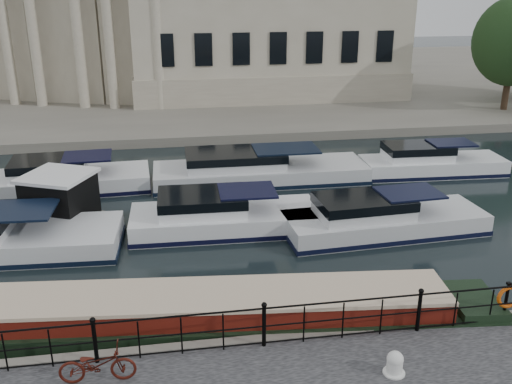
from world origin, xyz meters
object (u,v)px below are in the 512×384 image
Objects in this scene: narrowboat at (213,320)px; mooring_bollard at (395,363)px; bicycle at (97,364)px; harbour_hut at (61,202)px; life_ring_post at (508,297)px.

mooring_bollard is at bearing -33.42° from narrowboat.
bicycle is 2.96× the size of mooring_bollard.
harbour_hut is at bearing 14.85° from bicycle.
harbour_hut is (-9.00, 11.28, 0.13)m from mooring_bollard.
life_ring_post is at bearing -83.48° from bicycle.
mooring_bollard is at bearing -94.84° from bicycle.
harbour_hut is (-2.35, 10.46, -0.04)m from bicycle.
bicycle is 10.72m from harbour_hut.
harbour_hut reaches higher than life_ring_post.
narrowboat is 9.65m from harbour_hut.
bicycle is at bearing -52.73° from harbour_hut.
bicycle is 10.43m from life_ring_post.
narrowboat is at bearing 140.94° from mooring_bollard.
bicycle reaches higher than narrowboat.
harbour_hut is (-5.14, 8.14, 0.59)m from narrowboat.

